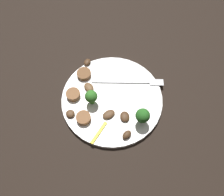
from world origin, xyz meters
The scene contains 15 objects.
ground_plane centered at (0.00, 0.00, 0.00)m, with size 1.40×1.40×0.00m, color black.
plate centered at (0.00, 0.00, 0.01)m, with size 0.24×0.24×0.01m, color white.
fork centered at (0.04, 0.05, 0.01)m, with size 0.18×0.04×0.00m.
broccoli_floret_0 centered at (0.08, -0.05, 0.04)m, with size 0.03×0.03×0.05m.
broccoli_floret_1 centered at (-0.05, -0.02, 0.04)m, with size 0.03×0.03×0.05m.
sausage_slice_0 centered at (-0.05, -0.07, 0.02)m, with size 0.03×0.03×0.01m, color brown.
sausage_slice_1 centered at (-0.09, -0.01, 0.02)m, with size 0.03×0.03×0.01m, color brown.
sausage_slice_2 centered at (-0.08, 0.05, 0.02)m, with size 0.04×0.04×0.01m, color brown.
mushroom_0 centered at (0.00, -0.05, 0.02)m, with size 0.03×0.02×0.01m, color #4C331E.
mushroom_1 centered at (-0.08, 0.09, 0.02)m, with size 0.02×0.02×0.01m, color #422B19.
mushroom_2 centered at (-0.06, 0.02, 0.02)m, with size 0.03×0.02×0.01m, color brown.
mushroom_3 centered at (-0.09, -0.06, 0.02)m, with size 0.02×0.02×0.01m, color #4C331E.
mushroom_4 centered at (0.05, -0.09, 0.02)m, with size 0.02×0.02×0.01m, color #422B19.
mushroom_5 centered at (0.04, -0.05, 0.02)m, with size 0.03×0.02×0.01m, color #422B19.
pepper_strip_1 centered at (-0.01, -0.09, 0.01)m, with size 0.06×0.01×0.00m, color yellow.
Camera 1 is at (0.05, -0.27, 0.53)m, focal length 38.55 mm.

